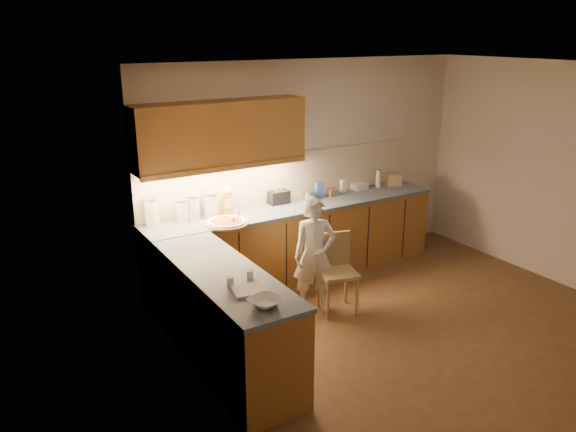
# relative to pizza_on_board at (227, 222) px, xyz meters

# --- Properties ---
(room) EXTENTS (4.54, 4.50, 2.62)m
(room) POSITION_rel_pizza_on_board_xyz_m (1.38, -1.51, 0.74)
(room) COLOR #52361C
(room) RESTS_ON ground
(l_counter) EXTENTS (3.77, 2.62, 0.92)m
(l_counter) POSITION_rel_pizza_on_board_xyz_m (0.46, -0.27, -0.48)
(l_counter) COLOR olive
(l_counter) RESTS_ON ground
(backsplash) EXTENTS (3.75, 0.02, 0.58)m
(backsplash) POSITION_rel_pizza_on_board_xyz_m (1.01, 0.47, 0.27)
(backsplash) COLOR beige
(backsplash) RESTS_ON l_counter
(upper_cabinets) EXTENTS (1.95, 0.36, 0.73)m
(upper_cabinets) POSITION_rel_pizza_on_board_xyz_m (0.11, 0.31, 0.91)
(upper_cabinets) COLOR olive
(upper_cabinets) RESTS_ON ground
(pizza_on_board) EXTENTS (0.47, 0.47, 0.19)m
(pizza_on_board) POSITION_rel_pizza_on_board_xyz_m (0.00, 0.00, 0.00)
(pizza_on_board) COLOR tan
(pizza_on_board) RESTS_ON l_counter
(child) EXTENTS (0.54, 0.44, 1.27)m
(child) POSITION_rel_pizza_on_board_xyz_m (0.71, -0.66, -0.30)
(child) COLOR silver
(child) RESTS_ON ground
(wooden_chair) EXTENTS (0.48, 0.48, 0.85)m
(wooden_chair) POSITION_rel_pizza_on_board_xyz_m (0.92, -0.76, -0.45)
(wooden_chair) COLOR tan
(wooden_chair) RESTS_ON ground
(mixing_bowl) EXTENTS (0.32, 0.32, 0.06)m
(mixing_bowl) POSITION_rel_pizza_on_board_xyz_m (-0.57, -1.88, 0.01)
(mixing_bowl) COLOR white
(mixing_bowl) RESTS_ON l_counter
(canister_a) EXTENTS (0.16, 0.16, 0.31)m
(canister_a) POSITION_rel_pizza_on_board_xyz_m (-0.70, 0.38, 0.14)
(canister_a) COLOR beige
(canister_a) RESTS_ON l_counter
(canister_b) EXTENTS (0.14, 0.14, 0.25)m
(canister_b) POSITION_rel_pizza_on_board_xyz_m (-0.37, 0.34, 0.11)
(canister_b) COLOR silver
(canister_b) RESTS_ON l_counter
(canister_c) EXTENTS (0.15, 0.15, 0.28)m
(canister_c) POSITION_rel_pizza_on_board_xyz_m (-0.24, 0.34, 0.12)
(canister_c) COLOR silver
(canister_c) RESTS_ON l_counter
(canister_d) EXTENTS (0.17, 0.17, 0.28)m
(canister_d) POSITION_rel_pizza_on_board_xyz_m (-0.03, 0.34, 0.12)
(canister_d) COLOR silver
(canister_d) RESTS_ON l_counter
(oil_jug) EXTENTS (0.11, 0.08, 0.32)m
(oil_jug) POSITION_rel_pizza_on_board_xyz_m (0.15, 0.31, 0.12)
(oil_jug) COLOR gold
(oil_jug) RESTS_ON l_counter
(toaster) EXTENTS (0.25, 0.14, 0.16)m
(toaster) POSITION_rel_pizza_on_board_xyz_m (0.86, 0.36, 0.06)
(toaster) COLOR black
(toaster) RESTS_ON l_counter
(steel_pot) EXTENTS (0.16, 0.16, 0.12)m
(steel_pot) POSITION_rel_pizza_on_board_xyz_m (1.25, 0.30, 0.04)
(steel_pot) COLOR #B6B6BB
(steel_pot) RESTS_ON l_counter
(blue_box) EXTENTS (0.11, 0.09, 0.20)m
(blue_box) POSITION_rel_pizza_on_board_xyz_m (1.43, 0.32, 0.08)
(blue_box) COLOR #3755A5
(blue_box) RESTS_ON l_counter
(card_box_a) EXTENTS (0.13, 0.09, 0.09)m
(card_box_a) POSITION_rel_pizza_on_board_xyz_m (1.62, 0.31, 0.02)
(card_box_a) COLOR #9A6F53
(card_box_a) RESTS_ON l_counter
(white_bottle) EXTENTS (0.06, 0.06, 0.17)m
(white_bottle) POSITION_rel_pizza_on_board_xyz_m (1.81, 0.34, 0.07)
(white_bottle) COLOR silver
(white_bottle) RESTS_ON l_counter
(flat_pack) EXTENTS (0.20, 0.14, 0.08)m
(flat_pack) POSITION_rel_pizza_on_board_xyz_m (2.11, 0.37, 0.02)
(flat_pack) COLOR white
(flat_pack) RESTS_ON l_counter
(tall_jar) EXTENTS (0.08, 0.08, 0.24)m
(tall_jar) POSITION_rel_pizza_on_board_xyz_m (2.38, 0.32, 0.10)
(tall_jar) COLOR beige
(tall_jar) RESTS_ON l_counter
(card_box_b) EXTENTS (0.24, 0.22, 0.15)m
(card_box_b) POSITION_rel_pizza_on_board_xyz_m (2.63, 0.30, 0.05)
(card_box_b) COLOR tan
(card_box_b) RESTS_ON l_counter
(dough_cloth) EXTENTS (0.32, 0.28, 0.02)m
(dough_cloth) POSITION_rel_pizza_on_board_xyz_m (-0.54, -1.60, -0.01)
(dough_cloth) COLOR silver
(dough_cloth) RESTS_ON l_counter
(spice_jar_a) EXTENTS (0.07, 0.07, 0.08)m
(spice_jar_a) POSITION_rel_pizza_on_board_xyz_m (-0.64, -1.43, 0.02)
(spice_jar_a) COLOR white
(spice_jar_a) RESTS_ON l_counter
(spice_jar_b) EXTENTS (0.06, 0.06, 0.07)m
(spice_jar_b) POSITION_rel_pizza_on_board_xyz_m (-0.44, -1.39, 0.02)
(spice_jar_b) COLOR silver
(spice_jar_b) RESTS_ON l_counter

